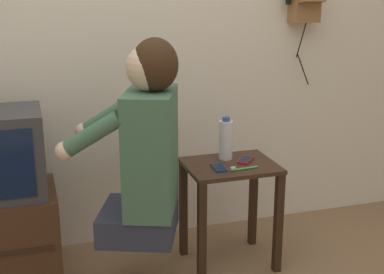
% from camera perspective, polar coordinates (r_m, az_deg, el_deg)
% --- Properties ---
extents(wall_back, '(6.80, 0.05, 2.55)m').
position_cam_1_polar(wall_back, '(3.03, -8.59, 11.73)').
color(wall_back, silver).
rests_on(wall_back, ground_plane).
extents(side_table, '(0.48, 0.38, 0.58)m').
position_cam_1_polar(side_table, '(2.88, 4.06, -5.65)').
color(side_table, '#382316').
rests_on(side_table, ground_plane).
extents(person, '(0.62, 0.55, 0.97)m').
position_cam_1_polar(person, '(2.53, -4.96, -0.96)').
color(person, '#2D3347').
rests_on(person, ground_plane).
extents(cell_phone_held, '(0.07, 0.13, 0.01)m').
position_cam_1_polar(cell_phone_held, '(2.76, 2.87, -3.23)').
color(cell_phone_held, navy).
rests_on(cell_phone_held, side_table).
extents(cell_phone_spare, '(0.13, 0.13, 0.01)m').
position_cam_1_polar(cell_phone_spare, '(2.88, 5.75, -2.44)').
color(cell_phone_spare, maroon).
rests_on(cell_phone_spare, side_table).
extents(water_bottle, '(0.07, 0.07, 0.23)m').
position_cam_1_polar(water_bottle, '(2.88, 3.62, -0.27)').
color(water_bottle, silver).
rests_on(water_bottle, side_table).
extents(toothbrush, '(0.16, 0.02, 0.02)m').
position_cam_1_polar(toothbrush, '(2.75, 5.37, -3.36)').
color(toothbrush, '#4CBF66').
rests_on(toothbrush, side_table).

